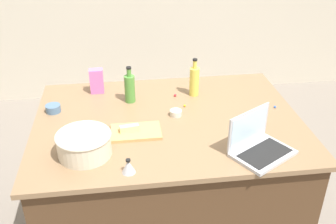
{
  "coord_description": "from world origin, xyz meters",
  "views": [
    {
      "loc": [
        -0.27,
        -2.04,
        2.11
      ],
      "look_at": [
        0.0,
        0.0,
        0.95
      ],
      "focal_mm": 41.85,
      "sensor_mm": 36.0,
      "label": 1
    }
  ],
  "objects_px": {
    "mixing_bowl_large": "(84,144)",
    "ramekin_medium": "(176,113)",
    "bottle_oil": "(194,81)",
    "cutting_board": "(136,132)",
    "candy_bag": "(97,81)",
    "butter_stick_left": "(129,128)",
    "kitchen_timer": "(128,166)",
    "bottle_olive": "(130,88)",
    "laptop": "(258,145)",
    "ramekin_small": "(53,108)"
  },
  "relations": [
    {
      "from": "mixing_bowl_large",
      "to": "ramekin_medium",
      "type": "xyz_separation_m",
      "value": [
        0.54,
        0.34,
        -0.05
      ]
    },
    {
      "from": "bottle_oil",
      "to": "cutting_board",
      "type": "height_order",
      "value": "bottle_oil"
    },
    {
      "from": "ramekin_medium",
      "to": "bottle_oil",
      "type": "bearing_deg",
      "value": 58.1
    },
    {
      "from": "cutting_board",
      "to": "bottle_oil",
      "type": "bearing_deg",
      "value": 45.89
    },
    {
      "from": "ramekin_medium",
      "to": "candy_bag",
      "type": "relative_size",
      "value": 0.43
    },
    {
      "from": "butter_stick_left",
      "to": "kitchen_timer",
      "type": "bearing_deg",
      "value": -93.42
    },
    {
      "from": "mixing_bowl_large",
      "to": "candy_bag",
      "type": "bearing_deg",
      "value": 86.26
    },
    {
      "from": "butter_stick_left",
      "to": "ramekin_medium",
      "type": "xyz_separation_m",
      "value": [
        0.29,
        0.17,
        -0.02
      ]
    },
    {
      "from": "cutting_board",
      "to": "kitchen_timer",
      "type": "height_order",
      "value": "kitchen_timer"
    },
    {
      "from": "bottle_olive",
      "to": "cutting_board",
      "type": "distance_m",
      "value": 0.41
    },
    {
      "from": "bottle_olive",
      "to": "candy_bag",
      "type": "bearing_deg",
      "value": 143.07
    },
    {
      "from": "laptop",
      "to": "kitchen_timer",
      "type": "distance_m",
      "value": 0.69
    },
    {
      "from": "laptop",
      "to": "bottle_oil",
      "type": "height_order",
      "value": "bottle_oil"
    },
    {
      "from": "bottle_olive",
      "to": "cutting_board",
      "type": "xyz_separation_m",
      "value": [
        0.01,
        -0.4,
        -0.09
      ]
    },
    {
      "from": "bottle_oil",
      "to": "kitchen_timer",
      "type": "relative_size",
      "value": 3.4
    },
    {
      "from": "laptop",
      "to": "mixing_bowl_large",
      "type": "height_order",
      "value": "laptop"
    },
    {
      "from": "cutting_board",
      "to": "kitchen_timer",
      "type": "distance_m",
      "value": 0.36
    },
    {
      "from": "butter_stick_left",
      "to": "mixing_bowl_large",
      "type": "bearing_deg",
      "value": -144.46
    },
    {
      "from": "laptop",
      "to": "ramekin_small",
      "type": "xyz_separation_m",
      "value": [
        -1.13,
        0.59,
        -0.02
      ]
    },
    {
      "from": "laptop",
      "to": "kitchen_timer",
      "type": "height_order",
      "value": "laptop"
    },
    {
      "from": "mixing_bowl_large",
      "to": "cutting_board",
      "type": "distance_m",
      "value": 0.33
    },
    {
      "from": "ramekin_medium",
      "to": "cutting_board",
      "type": "bearing_deg",
      "value": -146.37
    },
    {
      "from": "cutting_board",
      "to": "ramekin_small",
      "type": "xyz_separation_m",
      "value": [
        -0.5,
        0.32,
        0.01
      ]
    },
    {
      "from": "bottle_olive",
      "to": "cutting_board",
      "type": "bearing_deg",
      "value": -88.28
    },
    {
      "from": "bottle_oil",
      "to": "ramekin_small",
      "type": "height_order",
      "value": "bottle_oil"
    },
    {
      "from": "laptop",
      "to": "bottle_oil",
      "type": "distance_m",
      "value": 0.74
    },
    {
      "from": "mixing_bowl_large",
      "to": "cutting_board",
      "type": "relative_size",
      "value": 1.01
    },
    {
      "from": "bottle_olive",
      "to": "bottle_oil",
      "type": "height_order",
      "value": "bottle_oil"
    },
    {
      "from": "candy_bag",
      "to": "ramekin_medium",
      "type": "bearing_deg",
      "value": -38.68
    },
    {
      "from": "ramekin_small",
      "to": "candy_bag",
      "type": "height_order",
      "value": "candy_bag"
    },
    {
      "from": "bottle_olive",
      "to": "candy_bag",
      "type": "height_order",
      "value": "bottle_olive"
    },
    {
      "from": "ramekin_small",
      "to": "butter_stick_left",
      "type": "bearing_deg",
      "value": -34.73
    },
    {
      "from": "butter_stick_left",
      "to": "ramekin_small",
      "type": "bearing_deg",
      "value": 145.27
    },
    {
      "from": "ramekin_medium",
      "to": "kitchen_timer",
      "type": "distance_m",
      "value": 0.61
    },
    {
      "from": "bottle_oil",
      "to": "cutting_board",
      "type": "distance_m",
      "value": 0.62
    },
    {
      "from": "mixing_bowl_large",
      "to": "ramekin_small",
      "type": "height_order",
      "value": "mixing_bowl_large"
    },
    {
      "from": "laptop",
      "to": "bottle_oil",
      "type": "xyz_separation_m",
      "value": [
        -0.21,
        0.71,
        0.06
      ]
    },
    {
      "from": "bottle_oil",
      "to": "candy_bag",
      "type": "height_order",
      "value": "bottle_oil"
    },
    {
      "from": "cutting_board",
      "to": "bottle_olive",
      "type": "bearing_deg",
      "value": 91.72
    },
    {
      "from": "laptop",
      "to": "kitchen_timer",
      "type": "bearing_deg",
      "value": -173.23
    },
    {
      "from": "mixing_bowl_large",
      "to": "bottle_oil",
      "type": "xyz_separation_m",
      "value": [
        0.7,
        0.61,
        0.04
      ]
    },
    {
      "from": "laptop",
      "to": "bottle_olive",
      "type": "bearing_deg",
      "value": 133.77
    },
    {
      "from": "laptop",
      "to": "ramekin_small",
      "type": "distance_m",
      "value": 1.28
    },
    {
      "from": "bottle_olive",
      "to": "ramekin_medium",
      "type": "height_order",
      "value": "bottle_olive"
    },
    {
      "from": "butter_stick_left",
      "to": "ramekin_medium",
      "type": "height_order",
      "value": "butter_stick_left"
    },
    {
      "from": "mixing_bowl_large",
      "to": "kitchen_timer",
      "type": "bearing_deg",
      "value": -39.43
    },
    {
      "from": "bottle_olive",
      "to": "butter_stick_left",
      "type": "distance_m",
      "value": 0.4
    },
    {
      "from": "candy_bag",
      "to": "butter_stick_left",
      "type": "bearing_deg",
      "value": -71.02
    },
    {
      "from": "laptop",
      "to": "ramekin_medium",
      "type": "bearing_deg",
      "value": 130.0
    },
    {
      "from": "cutting_board",
      "to": "ramekin_small",
      "type": "bearing_deg",
      "value": 147.27
    }
  ]
}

